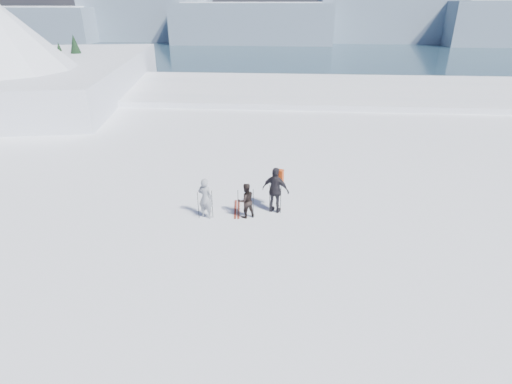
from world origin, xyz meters
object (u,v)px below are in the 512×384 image
skis_loose (237,209)px  skier_grey (205,198)px  skier_dark (246,201)px  skier_pack (276,190)px

skis_loose → skier_grey: bearing=-147.1°
skier_dark → skier_pack: (1.20, 0.56, 0.25)m
skier_dark → skis_loose: 1.06m
skier_pack → skier_grey: bearing=33.4°
skier_grey → skis_loose: (1.18, 0.77, -0.86)m
skier_grey → skier_dark: bearing=-158.4°
skier_dark → skier_pack: bearing=177.4°
skier_pack → skis_loose: bearing=17.4°
skier_dark → skis_loose: size_ratio=0.89×
skier_grey → skis_loose: size_ratio=1.03×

